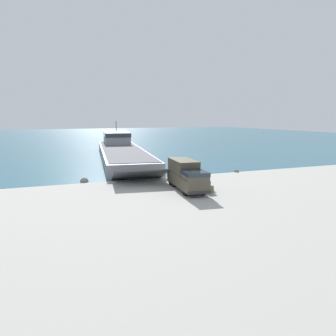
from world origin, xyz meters
The scene contains 8 objects.
ground_plane centered at (0.00, 0.00, 0.00)m, with size 240.00×240.00×0.00m, color #A8A59E.
water_surface centered at (0.00, 95.56, 0.00)m, with size 240.00×180.00×0.01m, color #285B70.
landing_craft centered at (-0.67, 29.17, 1.57)m, with size 13.58×45.53×6.85m.
military_truck centered at (-0.85, -2.24, 1.63)m, with size 3.24×8.02×3.16m.
soldier_on_ramp centered at (1.72, -2.37, 0.96)m, with size 0.42×0.50×1.67m.
cargo_crate centered at (0.64, -4.40, 0.39)m, with size 0.78×0.94×0.78m, color #566042.
shoreline_rock_a centered at (10.70, 5.63, 0.00)m, with size 0.77×0.77×0.77m, color gray.
shoreline_rock_b centered at (-10.69, 6.38, 0.00)m, with size 1.04×1.04×1.04m, color gray.
Camera 1 is at (-15.62, -34.07, 7.94)m, focal length 35.00 mm.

